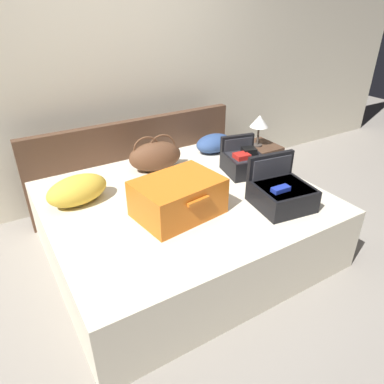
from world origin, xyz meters
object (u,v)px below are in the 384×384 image
Objects in this scene: pillow_near_headboard at (214,143)px; hard_case_small at (244,161)px; hard_case_medium at (281,193)px; pillow_center_head at (77,190)px; nightstand at (255,164)px; hard_case_large at (178,197)px; table_lamp at (259,122)px; bed at (184,223)px; duffel_bag at (155,156)px.

hard_case_small is at bearing -95.42° from pillow_near_headboard.
pillow_center_head is (-1.27, 0.81, 0.00)m from hard_case_medium.
hard_case_small is 0.92m from nightstand.
hard_case_small is (0.82, 0.29, -0.03)m from hard_case_large.
hard_case_medium is 0.99× the size of nightstand.
table_lamp is at bearing 64.45° from hard_case_medium.
table_lamp reaches higher than hard_case_large.
table_lamp reaches higher than bed.
hard_case_large is at bearing -150.12° from nightstand.
duffel_bag reaches higher than table_lamp.
table_lamp is at bearing 52.76° from hard_case_small.
hard_case_small is (0.67, 0.09, 0.36)m from bed.
hard_case_medium is (0.55, -0.49, 0.36)m from bed.
pillow_near_headboard is at bearing 7.20° from duffel_bag.
hard_case_large is 0.76m from duffel_bag.
hard_case_medium is 1.41m from nightstand.
hard_case_medium reaches higher than bed.
hard_case_medium is at bearing -98.46° from pillow_near_headboard.
nightstand is at bearing 22.16° from hard_case_large.
duffel_bag is (0.19, 0.74, 0.00)m from hard_case_large.
duffel_bag is at bearing -172.80° from pillow_near_headboard.
hard_case_large is at bearing -128.08° from bed.
nightstand is at bearing 4.42° from duffel_bag.
hard_case_large is at bearing -104.13° from duffel_bag.
table_lamp is (1.46, 0.84, 0.07)m from hard_case_large.
table_lamp is (2.02, 0.31, 0.10)m from pillow_center_head.
nightstand is at bearing 0.00° from table_lamp.
hard_case_small is at bearing -139.51° from table_lamp.
bed is 0.46m from hard_case_large.
duffel_bag reaches higher than hard_case_small.
bed is 0.67m from duffel_bag.
duffel_bag reaches higher than pillow_center_head.
nightstand is at bearing 8.85° from pillow_center_head.
nightstand is (1.27, 0.10, -0.42)m from duffel_bag.
hard_case_large reaches higher than nightstand.
bed is 1.01m from pillow_near_headboard.
pillow_near_headboard is 1.15× the size of table_lamp.
bed is at bearing -138.82° from pillow_near_headboard.
duffel_bag reaches higher than pillow_near_headboard.
pillow_near_headboard is at bearing -178.86° from nightstand.
table_lamp is (0.59, 0.01, 0.12)m from pillow_near_headboard.
duffel_bag is 1.13× the size of nightstand.
hard_case_small is 1.16× the size of table_lamp.
table_lamp is (0.64, 0.54, 0.10)m from hard_case_small.
nightstand is at bearing 1.14° from pillow_near_headboard.
pillow_center_head is 1.36× the size of table_lamp.
bed is 4.60× the size of nightstand.
hard_case_medium is 1.11× the size of pillow_near_headboard.
table_lamp reaches higher than nightstand.
bed is at bearing 146.32° from hard_case_medium.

